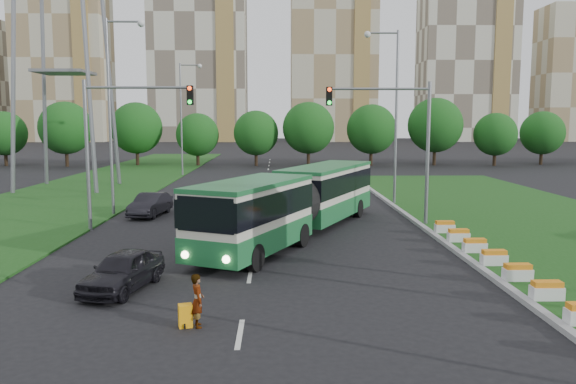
{
  "coord_description": "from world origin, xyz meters",
  "views": [
    {
      "loc": [
        -1.97,
        -20.89,
        5.82
      ],
      "look_at": [
        -1.45,
        4.78,
        2.6
      ],
      "focal_mm": 35.0,
      "sensor_mm": 36.0,
      "label": 1
    }
  ],
  "objects_px": {
    "traffic_mast_left": "(117,131)",
    "car_left_near": "(123,270)",
    "shopping_trolley": "(185,316)",
    "car_left_far": "(150,205)",
    "pedestrian": "(198,300)",
    "traffic_mast_median": "(399,130)",
    "articulated_bus": "(291,201)"
  },
  "relations": [
    {
      "from": "traffic_mast_left",
      "to": "car_left_near",
      "type": "xyz_separation_m",
      "value": [
        3.04,
        -10.79,
        -4.66
      ]
    },
    {
      "from": "shopping_trolley",
      "to": "car_left_far",
      "type": "bearing_deg",
      "value": 89.35
    },
    {
      "from": "pedestrian",
      "to": "shopping_trolley",
      "type": "height_order",
      "value": "pedestrian"
    },
    {
      "from": "traffic_mast_median",
      "to": "car_left_far",
      "type": "xyz_separation_m",
      "value": [
        -14.62,
        3.79,
        -4.65
      ]
    },
    {
      "from": "traffic_mast_median",
      "to": "traffic_mast_left",
      "type": "bearing_deg",
      "value": -176.23
    },
    {
      "from": "traffic_mast_median",
      "to": "traffic_mast_left",
      "type": "relative_size",
      "value": 1.0
    },
    {
      "from": "articulated_bus",
      "to": "car_left_near",
      "type": "relative_size",
      "value": 4.34
    },
    {
      "from": "car_left_near",
      "to": "traffic_mast_left",
      "type": "bearing_deg",
      "value": 119.33
    },
    {
      "from": "articulated_bus",
      "to": "shopping_trolley",
      "type": "height_order",
      "value": "articulated_bus"
    },
    {
      "from": "pedestrian",
      "to": "car_left_far",
      "type": "bearing_deg",
      "value": 0.39
    },
    {
      "from": "traffic_mast_median",
      "to": "shopping_trolley",
      "type": "xyz_separation_m",
      "value": [
        -9.36,
        -15.41,
        -5.03
      ]
    },
    {
      "from": "articulated_bus",
      "to": "shopping_trolley",
      "type": "distance_m",
      "value": 13.55
    },
    {
      "from": "car_left_near",
      "to": "car_left_far",
      "type": "xyz_separation_m",
      "value": [
        -2.51,
        15.58,
        0.02
      ]
    },
    {
      "from": "traffic_mast_left",
      "to": "car_left_far",
      "type": "bearing_deg",
      "value": 83.63
    },
    {
      "from": "traffic_mast_median",
      "to": "shopping_trolley",
      "type": "relative_size",
      "value": 12.19
    },
    {
      "from": "traffic_mast_left",
      "to": "articulated_bus",
      "type": "bearing_deg",
      "value": -8.5
    },
    {
      "from": "car_left_near",
      "to": "car_left_far",
      "type": "bearing_deg",
      "value": 112.73
    },
    {
      "from": "traffic_mast_left",
      "to": "articulated_bus",
      "type": "height_order",
      "value": "traffic_mast_left"
    },
    {
      "from": "traffic_mast_left",
      "to": "shopping_trolley",
      "type": "distance_m",
      "value": 16.33
    },
    {
      "from": "pedestrian",
      "to": "shopping_trolley",
      "type": "xyz_separation_m",
      "value": [
        -0.35,
        -0.01,
        -0.45
      ]
    },
    {
      "from": "car_left_far",
      "to": "pedestrian",
      "type": "distance_m",
      "value": 20.0
    },
    {
      "from": "traffic_mast_left",
      "to": "car_left_near",
      "type": "bearing_deg",
      "value": -74.24
    },
    {
      "from": "car_left_far",
      "to": "pedestrian",
      "type": "height_order",
      "value": "pedestrian"
    },
    {
      "from": "traffic_mast_median",
      "to": "pedestrian",
      "type": "xyz_separation_m",
      "value": [
        -9.01,
        -15.41,
        -4.58
      ]
    },
    {
      "from": "traffic_mast_left",
      "to": "pedestrian",
      "type": "height_order",
      "value": "traffic_mast_left"
    },
    {
      "from": "traffic_mast_left",
      "to": "pedestrian",
      "type": "relative_size",
      "value": 5.17
    },
    {
      "from": "car_left_near",
      "to": "pedestrian",
      "type": "bearing_deg",
      "value": -35.81
    },
    {
      "from": "articulated_bus",
      "to": "car_left_near",
      "type": "distance_m",
      "value": 11.27
    },
    {
      "from": "articulated_bus",
      "to": "pedestrian",
      "type": "bearing_deg",
      "value": -77.73
    },
    {
      "from": "car_left_near",
      "to": "traffic_mast_median",
      "type": "bearing_deg",
      "value": 57.81
    },
    {
      "from": "articulated_bus",
      "to": "traffic_mast_median",
      "type": "bearing_deg",
      "value": 46.67
    },
    {
      "from": "traffic_mast_median",
      "to": "car_left_far",
      "type": "bearing_deg",
      "value": 165.48
    }
  ]
}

